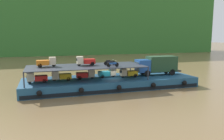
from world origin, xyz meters
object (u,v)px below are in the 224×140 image
object	(u,v)px
mini_truck_lower_stern	(37,78)
mini_truck_upper_stern	(47,62)
cargo_barge	(111,82)
mini_truck_lower_bow	(128,73)
motorcycle_upper_centre	(110,62)
covered_lorry	(157,65)
mini_truck_upper_mid	(85,61)
mini_truck_lower_fore	(107,73)
mini_truck_lower_aft	(61,76)
mini_truck_lower_mid	(86,74)
motorcycle_upper_port	(113,64)

from	to	relation	value
mini_truck_lower_stern	mini_truck_upper_stern	distance (m)	2.75
cargo_barge	mini_truck_lower_bow	xyz separation A→B (m)	(2.82, -0.33, 1.44)
motorcycle_upper_centre	mini_truck_upper_stern	bearing A→B (deg)	175.61
covered_lorry	mini_truck_upper_mid	distance (m)	12.04
mini_truck_lower_stern	mini_truck_lower_fore	distance (m)	10.51
mini_truck_upper_mid	mini_truck_lower_bow	bearing A→B (deg)	-7.96
covered_lorry	mini_truck_lower_bow	distance (m)	5.52
mini_truck_lower_aft	mini_truck_upper_stern	xyz separation A→B (m)	(-1.95, 0.75, 2.00)
mini_truck_upper_mid	cargo_barge	bearing A→B (deg)	-8.87
mini_truck_lower_mid	cargo_barge	bearing A→B (deg)	-3.75
mini_truck_lower_fore	mini_truck_upper_mid	xyz separation A→B (m)	(-3.42, 0.06, 2.00)
cargo_barge	motorcycle_upper_port	distance (m)	3.81
mini_truck_upper_stern	motorcycle_upper_centre	distance (m)	9.31
mini_truck_lower_aft	mini_truck_lower_mid	bearing A→B (deg)	4.00
mini_truck_lower_aft	motorcycle_upper_port	xyz separation A→B (m)	(7.16, -2.07, 1.74)
covered_lorry	mini_truck_upper_stern	world-z (taller)	mini_truck_upper_stern
mini_truck_lower_stern	motorcycle_upper_port	distance (m)	10.76
cargo_barge	mini_truck_upper_stern	world-z (taller)	mini_truck_upper_stern
mini_truck_lower_stern	mini_truck_lower_aft	distance (m)	3.39
covered_lorry	motorcycle_upper_centre	bearing A→B (deg)	-178.14
mini_truck_lower_bow	motorcycle_upper_port	bearing A→B (deg)	-150.96
cargo_barge	motorcycle_upper_centre	distance (m)	3.19
cargo_barge	mini_truck_lower_stern	distance (m)	10.93
mini_truck_lower_mid	motorcycle_upper_port	world-z (taller)	motorcycle_upper_port
mini_truck_lower_bow	mini_truck_lower_stern	bearing A→B (deg)	-179.19
mini_truck_lower_mid	mini_truck_lower_fore	xyz separation A→B (m)	(3.47, 0.27, 0.00)
mini_truck_upper_mid	motorcycle_upper_centre	size ratio (longest dim) A/B	1.45
mini_truck_lower_stern	motorcycle_upper_centre	distance (m)	10.84
covered_lorry	mini_truck_lower_mid	world-z (taller)	covered_lorry
covered_lorry	mini_truck_lower_stern	size ratio (longest dim) A/B	2.88
mini_truck_lower_fore	motorcycle_upper_port	world-z (taller)	motorcycle_upper_port
mini_truck_lower_mid	mini_truck_lower_bow	size ratio (longest dim) A/B	1.00
mini_truck_lower_aft	motorcycle_upper_port	world-z (taller)	motorcycle_upper_port
cargo_barge	mini_truck_lower_bow	world-z (taller)	mini_truck_lower_bow
motorcycle_upper_port	mini_truck_lower_fore	bearing A→B (deg)	90.94
mini_truck_lower_aft	motorcycle_upper_centre	distance (m)	7.54
mini_truck_lower_stern	mini_truck_lower_fore	xyz separation A→B (m)	(10.46, 1.05, 0.00)
mini_truck_lower_aft	mini_truck_lower_fore	size ratio (longest dim) A/B	0.99
mini_truck_lower_bow	mini_truck_upper_mid	distance (m)	6.96
mini_truck_lower_mid	motorcycle_upper_port	xyz separation A→B (m)	(3.51, -2.33, 1.74)
mini_truck_lower_stern	mini_truck_upper_mid	bearing A→B (deg)	9.01
cargo_barge	mini_truck_upper_stern	bearing A→B (deg)	175.49
mini_truck_lower_mid	covered_lorry	bearing A→B (deg)	0.24
mini_truck_upper_mid	motorcycle_upper_centre	distance (m)	3.69
mini_truck_lower_bow	mini_truck_upper_mid	xyz separation A→B (m)	(-6.60, 0.92, 2.00)
mini_truck_upper_mid	motorcycle_upper_centre	xyz separation A→B (m)	(3.64, -0.56, -0.26)
motorcycle_upper_port	motorcycle_upper_centre	distance (m)	2.11
mini_truck_lower_mid	motorcycle_upper_port	distance (m)	4.56
cargo_barge	motorcycle_upper_centre	size ratio (longest dim) A/B	13.88
motorcycle_upper_port	motorcycle_upper_centre	xyz separation A→B (m)	(0.18, 2.11, 0.00)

